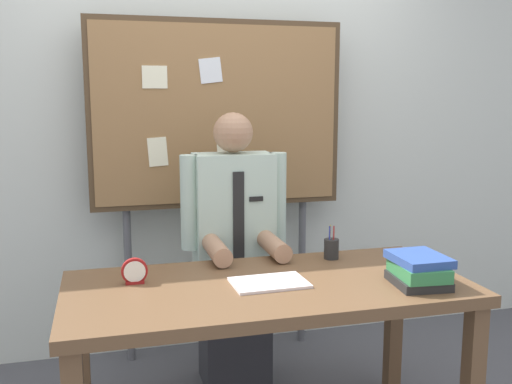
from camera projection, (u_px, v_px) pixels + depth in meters
The scene contains 8 objects.
back_wall at pixel (212, 125), 3.46m from camera, with size 6.40×0.08×2.70m, color silver.
desk at pixel (268, 304), 2.41m from camera, with size 1.66×0.78×0.76m.
person at pixel (234, 262), 3.00m from camera, with size 0.55×0.56×1.44m.
bulletin_board at pixel (218, 119), 3.26m from camera, with size 1.44×0.09×1.94m.
book_stack at pixel (419, 270), 2.36m from camera, with size 0.22×0.26×0.12m.
open_notebook at pixel (270, 283), 2.37m from camera, with size 0.31×0.21×0.01m, color silver.
desk_clock at pixel (135, 272), 2.37m from camera, with size 0.11×0.04×0.11m.
pen_holder at pixel (331, 249), 2.74m from camera, with size 0.07×0.07×0.16m.
Camera 1 is at (-0.64, -2.21, 1.52)m, focal length 40.61 mm.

